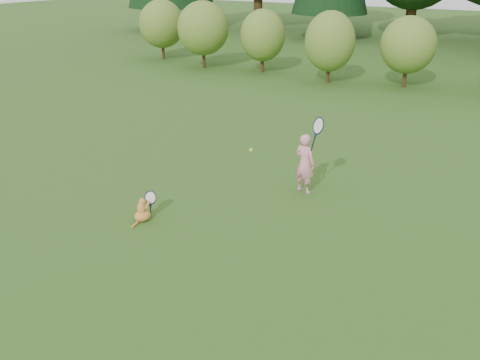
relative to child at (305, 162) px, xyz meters
The scene contains 5 objects.
ground 2.58m from the child, 107.43° to the right, with size 100.00×100.00×0.00m, color #204914.
shrub_row 10.67m from the child, 94.04° to the left, with size 28.00×3.00×2.80m, color olive, non-canonical shape.
child is the anchor object (origin of this frame).
cat 3.32m from the child, 126.11° to the right, with size 0.36×0.64×0.60m.
tennis_ball 1.41m from the child, 115.24° to the right, with size 0.07×0.07×0.07m.
Camera 1 is at (4.77, -6.76, 4.32)m, focal length 40.00 mm.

